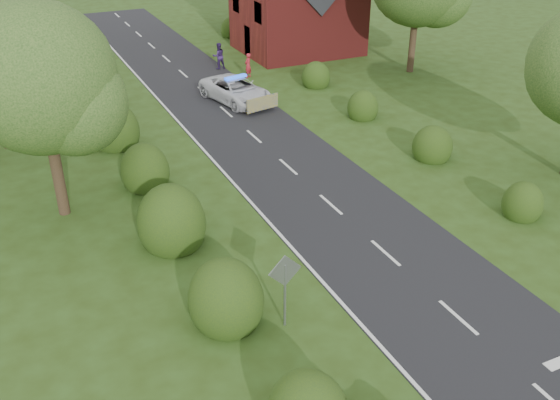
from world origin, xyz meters
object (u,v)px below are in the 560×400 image
pedestrian_red (248,65)px  pedestrian_purple (219,56)px  road_sign (285,280)px  police_van (236,90)px

pedestrian_red → pedestrian_purple: (-1.05, 2.63, 0.10)m
road_sign → police_van: (6.17, 19.34, -0.94)m
police_van → pedestrian_red: bearing=46.2°
road_sign → police_van: 20.32m
pedestrian_purple → road_sign: bearing=73.2°
police_van → pedestrian_purple: (1.42, 6.74, 0.18)m
road_sign → pedestrian_red: (8.64, 23.45, -0.86)m
police_van → pedestrian_red: size_ratio=3.49×
police_van → pedestrian_purple: bearing=65.2°
road_sign → police_van: size_ratio=0.46×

